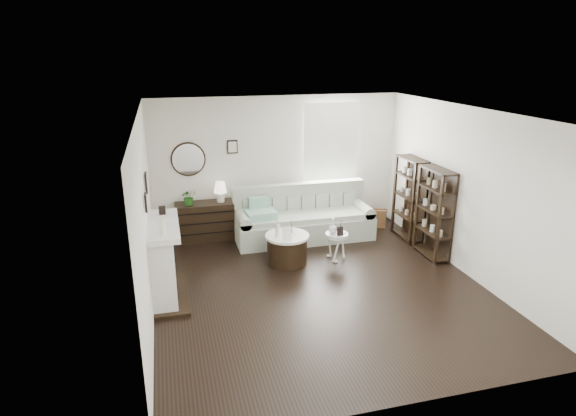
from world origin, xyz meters
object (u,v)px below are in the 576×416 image
object	(u,v)px
dresser	(205,221)
drum_table	(287,249)
sofa	(303,221)
pedestal_table	(337,236)

from	to	relation	value
dresser	drum_table	xyz separation A→B (m)	(1.26, -1.49, -0.10)
sofa	drum_table	world-z (taller)	sofa
sofa	drum_table	distance (m)	1.26
sofa	dresser	xyz separation A→B (m)	(-1.87, 0.39, 0.03)
dresser	drum_table	distance (m)	1.96
drum_table	pedestal_table	distance (m)	0.90
dresser	pedestal_table	distance (m)	2.65
dresser	drum_table	bearing A→B (deg)	-49.77
dresser	sofa	bearing A→B (deg)	-11.73
sofa	drum_table	size ratio (longest dim) A/B	3.52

